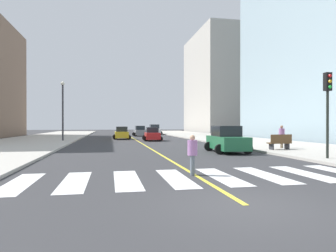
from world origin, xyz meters
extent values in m
plane|color=#333335|center=(0.00, 0.00, 0.00)|extent=(220.00, 220.00, 0.00)
cube|color=#B2ADA3|center=(12.20, 20.00, 0.07)|extent=(10.00, 120.00, 0.15)
cube|color=#B2ADA3|center=(-12.20, 20.00, 0.07)|extent=(10.00, 120.00, 0.15)
cube|color=silver|center=(-6.30, 4.00, 0.01)|extent=(0.90, 4.00, 0.01)
cube|color=silver|center=(-4.50, 4.00, 0.01)|extent=(0.90, 4.00, 0.01)
cube|color=silver|center=(-2.70, 4.00, 0.01)|extent=(0.90, 4.00, 0.01)
cube|color=silver|center=(-0.90, 4.00, 0.01)|extent=(0.90, 4.00, 0.01)
cube|color=silver|center=(0.90, 4.00, 0.01)|extent=(0.90, 4.00, 0.01)
cube|color=silver|center=(2.70, 4.00, 0.01)|extent=(0.90, 4.00, 0.01)
cube|color=silver|center=(4.50, 4.00, 0.01)|extent=(0.90, 4.00, 0.01)
cube|color=yellow|center=(0.00, 40.00, 0.01)|extent=(0.16, 80.00, 0.01)
cube|color=#B2ADA3|center=(27.68, 68.40, 12.90)|extent=(18.00, 24.00, 25.80)
cube|color=silver|center=(5.40, 51.54, 0.74)|extent=(2.11, 4.52, 0.96)
cube|color=#1E2328|center=(5.40, 51.81, 1.60)|extent=(1.75, 2.27, 0.81)
cylinder|color=black|center=(4.34, 50.17, 0.36)|extent=(0.73, 0.25, 0.73)
cylinder|color=black|center=(6.41, 50.13, 0.36)|extent=(0.73, 0.25, 0.73)
cylinder|color=black|center=(4.38, 52.95, 0.36)|extent=(0.73, 0.25, 0.73)
cylinder|color=black|center=(6.46, 52.91, 0.36)|extent=(0.73, 0.25, 0.73)
cube|color=slate|center=(1.82, 44.40, 0.65)|extent=(1.85, 3.99, 0.85)
cube|color=#1E2328|center=(1.81, 44.63, 1.42)|extent=(1.54, 2.01, 0.72)
cylinder|color=black|center=(0.92, 43.15, 0.32)|extent=(0.65, 0.22, 0.64)
cylinder|color=black|center=(2.75, 43.18, 0.32)|extent=(0.65, 0.22, 0.64)
cylinder|color=black|center=(0.88, 45.61, 0.32)|extent=(0.65, 0.22, 0.64)
cylinder|color=black|center=(2.72, 45.64, 0.32)|extent=(0.65, 0.22, 0.64)
cube|color=#236B42|center=(4.95, 13.23, 0.70)|extent=(2.12, 4.34, 0.91)
cube|color=#1E2328|center=(4.96, 13.49, 1.52)|extent=(1.72, 2.20, 0.77)
cylinder|color=black|center=(3.91, 11.97, 0.34)|extent=(0.70, 0.26, 0.69)
cylinder|color=black|center=(5.87, 11.87, 0.34)|extent=(0.70, 0.26, 0.69)
cylinder|color=black|center=(4.03, 14.60, 0.34)|extent=(0.70, 0.26, 0.69)
cylinder|color=black|center=(5.99, 14.50, 0.34)|extent=(0.70, 0.26, 0.69)
cube|color=red|center=(1.80, 29.29, 0.61)|extent=(1.86, 3.79, 0.80)
cube|color=#1E2328|center=(1.81, 29.51, 1.33)|extent=(1.50, 1.92, 0.67)
cylinder|color=black|center=(0.89, 28.18, 0.30)|extent=(0.61, 0.22, 0.60)
cylinder|color=black|center=(2.61, 28.10, 0.30)|extent=(0.61, 0.22, 0.60)
cylinder|color=black|center=(1.00, 30.48, 0.30)|extent=(0.61, 0.22, 0.60)
cylinder|color=black|center=(2.72, 30.40, 0.30)|extent=(0.61, 0.22, 0.60)
cube|color=gold|center=(-1.74, 33.92, 0.63)|extent=(1.74, 3.85, 0.82)
cube|color=#1E2328|center=(-1.74, 33.70, 1.37)|extent=(1.47, 1.92, 0.70)
cylinder|color=black|center=(-0.85, 35.12, 0.31)|extent=(0.62, 0.20, 0.62)
cylinder|color=black|center=(-2.62, 35.12, 0.31)|extent=(0.62, 0.20, 0.62)
cylinder|color=black|center=(-0.85, 32.73, 0.31)|extent=(0.62, 0.20, 0.62)
cylinder|color=black|center=(-2.62, 32.73, 0.31)|extent=(0.62, 0.20, 0.62)
cylinder|color=black|center=(8.40, 7.47, 2.00)|extent=(0.14, 0.14, 3.69)
cube|color=black|center=(8.40, 7.47, 4.34)|extent=(0.36, 0.28, 1.00)
sphere|color=red|center=(8.40, 7.29, 4.64)|extent=(0.18, 0.18, 0.18)
sphere|color=orange|center=(8.40, 7.29, 4.34)|extent=(0.18, 0.18, 0.18)
sphere|color=green|center=(8.40, 7.29, 4.04)|extent=(0.18, 0.18, 0.18)
cube|color=brown|center=(9.03, 13.22, 0.63)|extent=(1.84, 0.73, 0.08)
cube|color=brown|center=(9.05, 12.98, 0.97)|extent=(1.80, 0.23, 0.60)
cube|color=#2D2D33|center=(8.36, 13.15, 0.37)|extent=(0.14, 0.48, 0.44)
cube|color=#2D2D33|center=(9.70, 13.28, 0.37)|extent=(0.14, 0.48, 0.44)
cylinder|color=slate|center=(-0.13, 4.42, 0.39)|extent=(0.18, 0.18, 0.79)
cylinder|color=slate|center=(-0.08, 4.58, 0.39)|extent=(0.18, 0.18, 0.79)
cylinder|color=#99669E|center=(-0.10, 4.50, 1.08)|extent=(0.39, 0.39, 0.59)
sphere|color=tan|center=(-0.10, 4.50, 1.48)|extent=(0.21, 0.21, 0.21)
cylinder|color=brown|center=(9.93, 14.33, 0.59)|extent=(0.20, 0.20, 0.88)
cylinder|color=brown|center=(10.02, 14.49, 0.59)|extent=(0.20, 0.20, 0.88)
cylinder|color=#99669E|center=(9.97, 14.41, 1.36)|extent=(0.44, 0.44, 0.66)
sphere|color=#936B4C|center=(9.97, 14.41, 1.81)|extent=(0.24, 0.24, 0.24)
cylinder|color=#38383D|center=(-8.63, 29.23, 3.38)|extent=(0.20, 0.20, 6.45)
sphere|color=silver|center=(-8.63, 29.23, 6.75)|extent=(0.44, 0.44, 0.44)
camera|label=1|loc=(-3.31, -6.82, 2.00)|focal=31.83mm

